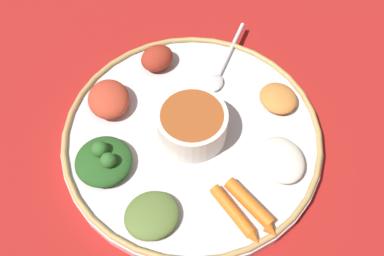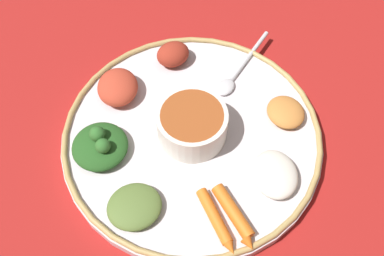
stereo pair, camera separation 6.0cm
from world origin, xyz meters
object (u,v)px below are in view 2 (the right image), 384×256
object	(u,v)px
spoon	(236,73)
carrot_outer	(234,216)
center_bowl	(192,124)
greens_pile	(100,146)
carrot_near_spoon	(216,220)

from	to	relation	value
spoon	carrot_outer	bearing A→B (deg)	-27.22
center_bowl	spoon	distance (m)	0.13
greens_pile	carrot_near_spoon	size ratio (longest dim) A/B	1.16
center_bowl	spoon	world-z (taller)	center_bowl
spoon	carrot_near_spoon	world-z (taller)	carrot_near_spoon
carrot_near_spoon	carrot_outer	size ratio (longest dim) A/B	0.99
greens_pile	carrot_outer	size ratio (longest dim) A/B	1.15
greens_pile	center_bowl	bearing A→B (deg)	79.29
spoon	greens_pile	size ratio (longest dim) A/B	1.27
spoon	carrot_outer	xyz separation A→B (m)	(0.21, -0.11, 0.00)
center_bowl	carrot_outer	distance (m)	0.14
center_bowl	carrot_near_spoon	xyz separation A→B (m)	(0.13, -0.02, -0.02)
spoon	carrot_outer	distance (m)	0.23
greens_pile	carrot_near_spoon	xyz separation A→B (m)	(0.16, 0.10, -0.01)
center_bowl	carrot_outer	world-z (taller)	center_bowl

